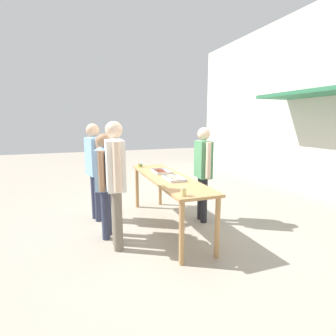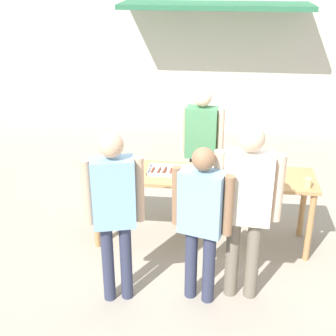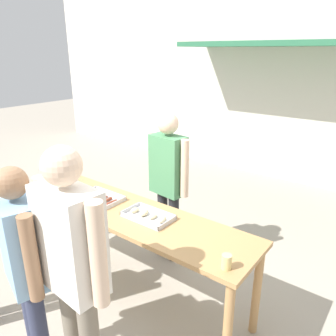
# 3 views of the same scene
# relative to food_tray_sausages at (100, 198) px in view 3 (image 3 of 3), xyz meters

# --- Properties ---
(ground_plane) EXTENTS (24.00, 24.00, 0.00)m
(ground_plane) POSITION_rel_food_tray_sausages_xyz_m (0.40, -0.01, -0.90)
(ground_plane) COLOR #A39989
(building_facade_back) EXTENTS (12.00, 1.11, 4.50)m
(building_facade_back) POSITION_rel_food_tray_sausages_xyz_m (0.40, 3.97, 1.35)
(building_facade_back) COLOR beige
(building_facade_back) RESTS_ON ground
(serving_table) EXTENTS (2.54, 0.64, 0.89)m
(serving_table) POSITION_rel_food_tray_sausages_xyz_m (0.40, -0.01, -0.12)
(serving_table) COLOR tan
(serving_table) RESTS_ON ground
(food_tray_sausages) EXTENTS (0.45, 0.29, 0.04)m
(food_tray_sausages) POSITION_rel_food_tray_sausages_xyz_m (0.00, 0.00, 0.00)
(food_tray_sausages) COLOR silver
(food_tray_sausages) RESTS_ON serving_table
(food_tray_buns) EXTENTS (0.45, 0.26, 0.06)m
(food_tray_buns) POSITION_rel_food_tray_sausages_xyz_m (0.64, 0.00, 0.01)
(food_tray_buns) COLOR silver
(food_tray_buns) RESTS_ON serving_table
(condiment_jar_mustard) EXTENTS (0.06, 0.06, 0.07)m
(condiment_jar_mustard) POSITION_rel_food_tray_sausages_xyz_m (-0.74, -0.23, 0.02)
(condiment_jar_mustard) COLOR gold
(condiment_jar_mustard) RESTS_ON serving_table
(condiment_jar_ketchup) EXTENTS (0.06, 0.06, 0.07)m
(condiment_jar_ketchup) POSITION_rel_food_tray_sausages_xyz_m (-0.66, -0.22, 0.02)
(condiment_jar_ketchup) COLOR #567A38
(condiment_jar_ketchup) RESTS_ON serving_table
(beer_cup) EXTENTS (0.07, 0.07, 0.11)m
(beer_cup) POSITION_rel_food_tray_sausages_xyz_m (1.53, -0.22, 0.04)
(beer_cup) COLOR #DBC67A
(beer_cup) RESTS_ON serving_table
(person_server_behind_table) EXTENTS (0.56, 0.25, 1.70)m
(person_server_behind_table) POSITION_rel_food_tray_sausages_xyz_m (0.34, 0.67, 0.12)
(person_server_behind_table) COLOR #232328
(person_server_behind_table) RESTS_ON ground
(person_customer_with_cup) EXTENTS (0.64, 0.27, 1.81)m
(person_customer_with_cup) POSITION_rel_food_tray_sausages_xyz_m (0.85, -0.96, 0.18)
(person_customer_with_cup) COLOR #756B5B
(person_customer_with_cup) RESTS_ON ground
(person_customer_waiting_in_line) EXTENTS (0.57, 0.33, 1.63)m
(person_customer_waiting_in_line) POSITION_rel_food_tray_sausages_xyz_m (0.44, -1.06, 0.07)
(person_customer_waiting_in_line) COLOR #333851
(person_customer_waiting_in_line) RESTS_ON ground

